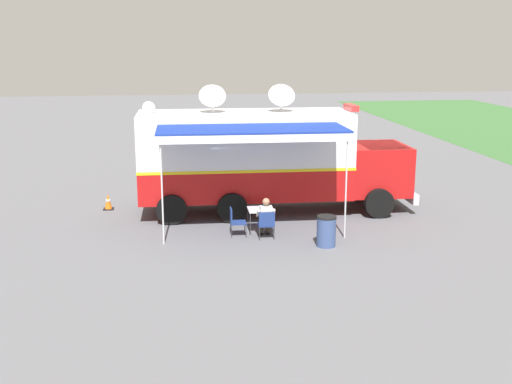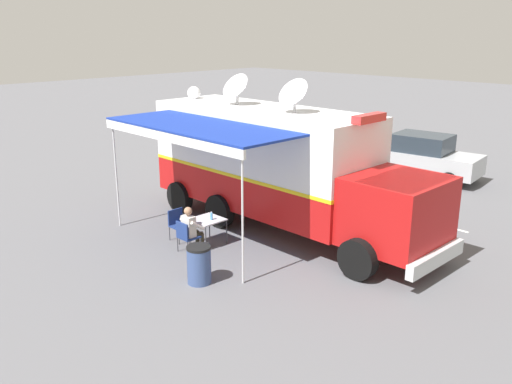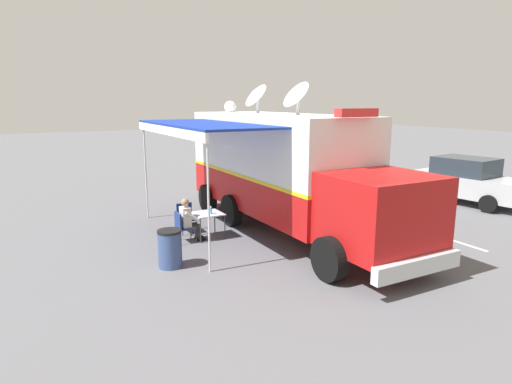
% 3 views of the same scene
% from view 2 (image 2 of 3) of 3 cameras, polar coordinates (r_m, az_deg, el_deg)
% --- Properties ---
extents(ground_plane, '(100.00, 100.00, 0.00)m').
position_cam_2_polar(ground_plane, '(16.90, 0.62, -3.06)').
color(ground_plane, '#5B5B60').
extents(lot_stripe, '(0.21, 4.80, 0.01)m').
position_cam_2_polar(lot_stripe, '(18.16, 14.50, -2.18)').
color(lot_stripe, silver).
rests_on(lot_stripe, ground).
extents(command_truck, '(4.96, 9.53, 4.53)m').
position_cam_2_polar(command_truck, '(15.82, 2.47, 2.91)').
color(command_truck, '#B71414').
rests_on(command_truck, ground).
extents(folding_table, '(0.81, 0.81, 0.73)m').
position_cam_2_polar(folding_table, '(14.98, -5.11, -3.04)').
color(folding_table, silver).
rests_on(folding_table, ground).
extents(water_bottle, '(0.07, 0.07, 0.22)m').
position_cam_2_polar(water_bottle, '(14.86, -4.69, -2.52)').
color(water_bottle, '#4C99D8').
rests_on(water_bottle, folding_table).
extents(folding_chair_at_table, '(0.49, 0.49, 0.87)m').
position_cam_2_polar(folding_chair_at_table, '(14.52, -7.35, -4.43)').
color(folding_chair_at_table, navy).
rests_on(folding_chair_at_table, ground).
extents(folding_chair_beside_table, '(0.49, 0.49, 0.87)m').
position_cam_2_polar(folding_chair_beside_table, '(15.45, -8.16, -3.15)').
color(folding_chair_beside_table, navy).
rests_on(folding_chair_beside_table, ground).
extents(seated_responder, '(0.67, 0.56, 1.25)m').
position_cam_2_polar(seated_responder, '(14.58, -6.77, -3.74)').
color(seated_responder, silver).
rests_on(seated_responder, ground).
extents(trash_bin, '(0.57, 0.57, 0.91)m').
position_cam_2_polar(trash_bin, '(12.84, -5.98, -7.56)').
color(trash_bin, '#384C7F').
rests_on(trash_bin, ground).
extents(traffic_cone, '(0.36, 0.36, 0.58)m').
position_cam_2_polar(traffic_cone, '(20.84, -6.99, 1.46)').
color(traffic_cone, black).
rests_on(traffic_cone, ground).
extents(car_behind_truck, '(2.37, 4.38, 1.76)m').
position_cam_2_polar(car_behind_truck, '(22.54, 17.18, 3.56)').
color(car_behind_truck, '#B2B5BA').
rests_on(car_behind_truck, ground).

